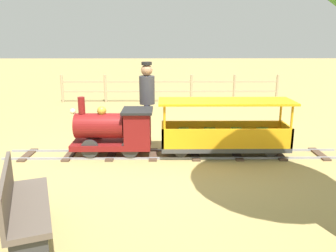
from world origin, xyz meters
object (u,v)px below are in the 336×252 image
passenger_car (225,133)px  conductor_person (147,96)px  locomotive (115,130)px  park_bench (23,207)px

passenger_car → conductor_person: (0.79, 1.42, 0.53)m
passenger_car → conductor_person: bearing=60.8°
locomotive → conductor_person: size_ratio=0.89×
passenger_car → park_bench: passenger_car is taller
locomotive → passenger_car: bearing=-90.0°
passenger_car → conductor_person: 1.71m
conductor_person → locomotive: bearing=146.2°
locomotive → park_bench: bearing=168.6°
locomotive → conductor_person: 1.06m
locomotive → passenger_car: 1.95m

